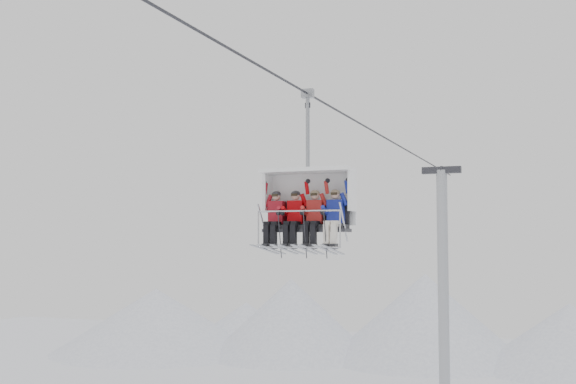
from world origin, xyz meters
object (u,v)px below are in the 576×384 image
(skier_far_right, at_px, (334,217))
(skier_center_left, at_px, (294,217))
(lift_tower_right, at_px, (444,317))
(skier_far_left, at_px, (275,217))
(skier_center_right, at_px, (314,217))
(chairlift_carrier, at_px, (309,199))

(skier_far_right, bearing_deg, skier_center_left, 180.00)
(skier_far_right, bearing_deg, lift_tower_right, 92.05)
(skier_far_left, bearing_deg, skier_center_left, 0.00)
(lift_tower_right, xyz_separation_m, skier_center_right, (0.22, -20.82, 4.41))
(lift_tower_right, xyz_separation_m, skier_far_left, (-0.80, -20.82, 4.41))
(skier_far_left, xyz_separation_m, skier_far_right, (1.55, 0.00, 0.00))
(skier_center_right, bearing_deg, skier_far_left, 180.00)
(chairlift_carrier, height_order, skier_center_right, chairlift_carrier)
(skier_center_right, height_order, skier_far_right, same)
(chairlift_carrier, bearing_deg, skier_center_right, -53.62)
(lift_tower_right, bearing_deg, chairlift_carrier, -90.00)
(skier_far_right, bearing_deg, skier_far_left, 180.00)
(lift_tower_right, bearing_deg, skier_center_left, -90.79)
(lift_tower_right, bearing_deg, skier_far_left, -92.21)
(skier_center_left, height_order, skier_center_right, same)
(skier_far_left, distance_m, skier_far_right, 1.55)
(chairlift_carrier, xyz_separation_m, skier_far_right, (0.74, -0.30, -0.46))
(chairlift_carrier, relative_size, skier_far_left, 2.36)
(skier_far_left, xyz_separation_m, skier_center_right, (1.03, 0.00, 0.00))
(skier_center_left, bearing_deg, skier_center_right, 0.00)
(chairlift_carrier, height_order, skier_far_right, chairlift_carrier)
(skier_far_right, bearing_deg, skier_center_right, 180.00)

